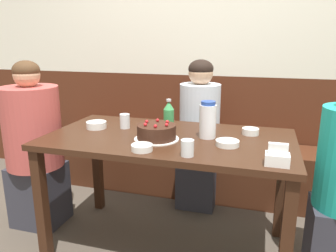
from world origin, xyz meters
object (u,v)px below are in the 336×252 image
object	(u,v)px
water_pitcher	(208,120)
person_pale_blue_shirt	(34,146)
bowl_rice_small	(227,143)
bench_seat	(196,168)
bowl_side_dish	(96,125)
bowl_soup_white	(142,148)
soju_bottle	(169,116)
glass_water_tall	(125,121)
person_teal_shirt	(199,139)
bowl_sauce_shallow	(250,131)
glass_tumbler_short	(187,148)
birthday_cake	(157,132)
napkin_holder	(277,157)

from	to	relation	value
water_pitcher	person_pale_blue_shirt	world-z (taller)	person_pale_blue_shirt
bowl_rice_small	bench_seat	bearing A→B (deg)	111.44
bowl_side_dish	bowl_soup_white	bearing A→B (deg)	-36.74
water_pitcher	bowl_rice_small	xyz separation A→B (m)	(0.13, -0.12, -0.09)
bench_seat	bowl_rice_small	distance (m)	1.12
bench_seat	person_pale_blue_shirt	size ratio (longest dim) A/B	2.16
soju_bottle	bowl_side_dish	xyz separation A→B (m)	(-0.47, -0.09, -0.07)
soju_bottle	bowl_rice_small	bearing A→B (deg)	-28.46
glass_water_tall	person_teal_shirt	world-z (taller)	person_teal_shirt
bowl_soup_white	bowl_sauce_shallow	bearing A→B (deg)	41.84
glass_water_tall	glass_tumbler_short	world-z (taller)	glass_water_tall
bench_seat	birthday_cake	distance (m)	1.07
person_teal_shirt	glass_tumbler_short	bearing A→B (deg)	7.53
bowl_side_dish	bowl_sauce_shallow	distance (m)	0.98
bowl_soup_white	bowl_sauce_shallow	xyz separation A→B (m)	(0.53, 0.47, 0.00)
bowl_sauce_shallow	glass_water_tall	distance (m)	0.80
soju_bottle	bowl_rice_small	xyz separation A→B (m)	(0.40, -0.22, -0.08)
birthday_cake	bowl_rice_small	xyz separation A→B (m)	(0.41, -0.00, -0.03)
birthday_cake	water_pitcher	world-z (taller)	water_pitcher
glass_water_tall	water_pitcher	bearing A→B (deg)	-5.85
soju_bottle	napkin_holder	world-z (taller)	soju_bottle
person_pale_blue_shirt	bowl_side_dish	bearing A→B (deg)	2.37
napkin_holder	bowl_sauce_shallow	bearing A→B (deg)	106.56
person_pale_blue_shirt	bowl_soup_white	bearing A→B (deg)	-18.53
bowl_soup_white	person_pale_blue_shirt	size ratio (longest dim) A/B	0.10
bench_seat	napkin_holder	size ratio (longest dim) A/B	23.36
bench_seat	soju_bottle	distance (m)	0.93
bowl_soup_white	bowl_sauce_shallow	size ratio (longest dim) A/B	1.12
bench_seat	glass_tumbler_short	bearing A→B (deg)	-80.71
bowl_sauce_shallow	person_teal_shirt	size ratio (longest dim) A/B	0.09
glass_tumbler_short	person_pale_blue_shirt	distance (m)	1.24
water_pitcher	bowl_sauce_shallow	size ratio (longest dim) A/B	2.16
bench_seat	birthday_cake	size ratio (longest dim) A/B	9.82
bowl_side_dish	glass_tumbler_short	xyz separation A→B (m)	(0.69, -0.34, 0.02)
napkin_holder	bowl_soup_white	xyz separation A→B (m)	(-0.67, 0.01, -0.02)
water_pitcher	napkin_holder	distance (m)	0.52
bench_seat	bowl_rice_small	xyz separation A→B (m)	(0.36, -0.91, 0.54)
bowl_rice_small	bowl_side_dish	size ratio (longest dim) A/B	0.98
bench_seat	bowl_sauce_shallow	xyz separation A→B (m)	(0.47, -0.65, 0.54)
bowl_soup_white	glass_water_tall	size ratio (longest dim) A/B	1.20
glass_water_tall	person_teal_shirt	distance (m)	0.72
person_teal_shirt	water_pitcher	bearing A→B (deg)	15.25
bowl_sauce_shallow	person_pale_blue_shirt	size ratio (longest dim) A/B	0.09
bowl_rice_small	person_teal_shirt	size ratio (longest dim) A/B	0.11
birthday_cake	bowl_side_dish	size ratio (longest dim) A/B	2.00
bowl_side_dish	person_teal_shirt	bearing A→B (deg)	47.00
bench_seat	soju_bottle	world-z (taller)	soju_bottle
bowl_side_dish	birthday_cake	bearing A→B (deg)	-15.19
bowl_soup_white	bowl_rice_small	world-z (taller)	bowl_soup_white
napkin_holder	person_teal_shirt	distance (m)	1.13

